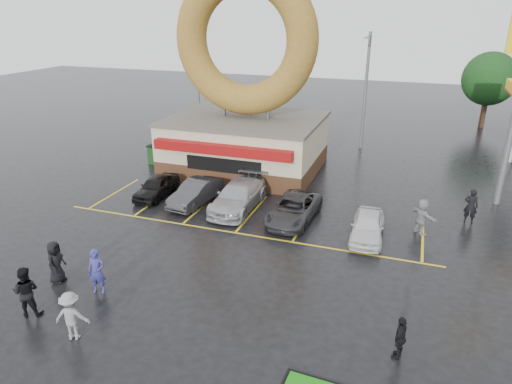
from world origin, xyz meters
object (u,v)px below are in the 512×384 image
(person_blue, at_px, (97,271))
(car_black, at_px, (156,187))
(streetlight_left, at_px, (197,82))
(person_cameraman, at_px, (400,338))
(streetlight_mid, at_px, (365,89))
(car_dgrey, at_px, (196,192))
(dumpster, at_px, (163,155))
(donut_shop, at_px, (245,106))
(car_grey, at_px, (294,209))
(car_white, at_px, (368,226))
(car_silver, at_px, (238,196))

(person_blue, bearing_deg, car_black, 91.70)
(streetlight_left, relative_size, person_cameraman, 5.80)
(streetlight_mid, bearing_deg, car_black, -125.14)
(car_dgrey, distance_m, dumpster, 8.18)
(donut_shop, bearing_deg, car_grey, -52.84)
(streetlight_mid, height_order, car_white, streetlight_mid)
(streetlight_left, relative_size, person_blue, 4.71)
(car_silver, distance_m, car_grey, 3.39)
(streetlight_mid, xyz_separation_m, dumpster, (-13.18, -8.82, -4.13))
(streetlight_left, xyz_separation_m, dumpster, (0.82, -7.82, -4.13))
(streetlight_mid, height_order, car_silver, streetlight_mid)
(person_blue, bearing_deg, car_white, 24.89)
(donut_shop, bearing_deg, streetlight_mid, 48.62)
(car_grey, relative_size, person_cameraman, 3.00)
(person_blue, distance_m, person_cameraman, 11.51)
(streetlight_mid, distance_m, car_white, 16.57)
(car_grey, bearing_deg, dumpster, 154.75)
(car_grey, xyz_separation_m, person_blue, (-5.58, -9.10, 0.31))
(donut_shop, bearing_deg, car_black, -116.17)
(car_dgrey, distance_m, person_cameraman, 15.04)
(streetlight_mid, distance_m, car_grey, 15.70)
(car_dgrey, relative_size, car_silver, 0.80)
(car_grey, bearing_deg, person_blue, -118.45)
(car_black, bearing_deg, streetlight_left, 104.73)
(car_black, bearing_deg, streetlight_mid, 54.18)
(car_dgrey, bearing_deg, car_silver, 11.28)
(car_dgrey, height_order, dumpster, car_dgrey)
(dumpster, bearing_deg, car_white, -21.36)
(streetlight_mid, relative_size, dumpster, 5.00)
(person_cameraman, relative_size, dumpster, 0.86)
(car_white, bearing_deg, donut_shop, 137.53)
(streetlight_mid, height_order, car_grey, streetlight_mid)
(streetlight_mid, relative_size, person_blue, 4.71)
(car_black, relative_size, car_dgrey, 0.90)
(car_dgrey, bearing_deg, car_black, -176.04)
(car_silver, relative_size, person_cameraman, 3.34)
(person_cameraman, bearing_deg, streetlight_left, -126.89)
(car_dgrey, relative_size, car_grey, 0.89)
(streetlight_left, relative_size, dumpster, 5.00)
(car_white, bearing_deg, dumpster, 153.39)
(streetlight_mid, height_order, dumpster, streetlight_mid)
(donut_shop, distance_m, car_dgrey, 7.80)
(donut_shop, xyz_separation_m, car_black, (-3.26, -6.63, -3.83))
(donut_shop, distance_m, dumpster, 7.32)
(car_white, height_order, person_cameraman, person_cameraman)
(streetlight_mid, xyz_separation_m, car_silver, (-4.96, -14.57, -4.03))
(donut_shop, relative_size, car_dgrey, 3.27)
(streetlight_left, relative_size, car_grey, 1.93)
(person_blue, height_order, person_cameraman, person_blue)
(car_silver, bearing_deg, streetlight_left, 124.16)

